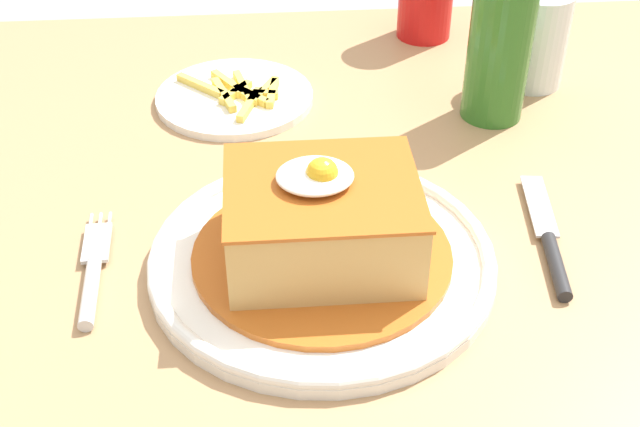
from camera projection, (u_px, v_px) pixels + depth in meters
dining_table at (373, 310)px, 0.77m from camera, size 1.46×0.95×0.72m
main_plate at (322, 259)px, 0.67m from camera, size 0.28×0.28×0.02m
sandwich_meal at (322, 224)px, 0.65m from camera, size 0.21×0.21×0.10m
fork at (93, 275)px, 0.66m from camera, size 0.02×0.14×0.01m
knife at (551, 248)px, 0.69m from camera, size 0.04×0.17×0.01m
beer_bottle_green at (502, 27)px, 0.82m from camera, size 0.06×0.06×0.27m
drinking_glass at (535, 45)px, 0.91m from camera, size 0.07×0.07×0.10m
side_plate_fries at (235, 97)px, 0.90m from camera, size 0.17×0.17×0.02m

